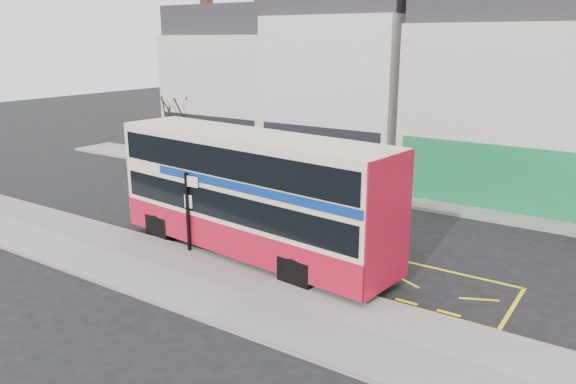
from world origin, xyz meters
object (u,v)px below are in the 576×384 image
Objects in this scene: bus_stop_post at (189,205)px; street_tree_left at (174,105)px; double_decker_bus at (252,193)px; car_silver at (242,167)px; car_grey at (337,184)px.

bus_stop_post is 0.55× the size of street_tree_left.
double_decker_bus is 17.32m from street_tree_left.
street_tree_left is (-6.14, 0.97, 3.07)m from car_silver.
car_silver is 0.92× the size of car_grey.
car_silver is at bearing 114.86° from bus_stop_post.
car_grey is at bearing -6.06° from street_tree_left.
street_tree_left reaches higher than double_decker_bus.
car_silver is at bearing 84.16° from car_grey.
car_silver is (-5.82, 10.39, -1.31)m from bus_stop_post.
car_silver is at bearing 136.35° from double_decker_bus.
car_grey is at bearing 81.92° from bus_stop_post.
car_silver is 6.48m from car_grey.
bus_stop_post is 10.13m from car_grey.
car_grey is at bearing -75.41° from car_silver.
double_decker_bus is 2.38m from bus_stop_post.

